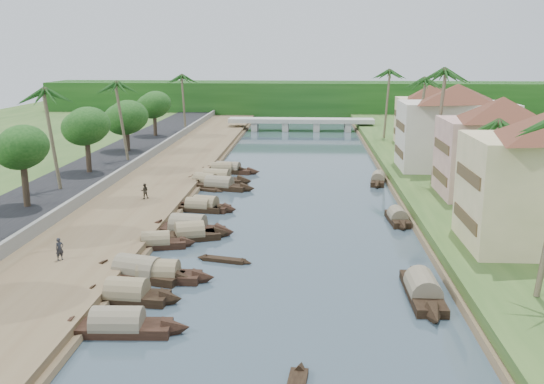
# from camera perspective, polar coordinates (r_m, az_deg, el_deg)

# --- Properties ---
(ground) EXTENTS (220.00, 220.00, 0.00)m
(ground) POSITION_cam_1_polar(r_m,az_deg,el_deg) (47.97, 1.60, -5.27)
(ground) COLOR #354550
(ground) RESTS_ON ground
(left_bank) EXTENTS (10.00, 180.00, 0.80)m
(left_bank) POSITION_cam_1_polar(r_m,az_deg,el_deg) (69.35, -11.18, 0.61)
(left_bank) COLOR brown
(left_bank) RESTS_ON ground
(right_bank) EXTENTS (16.00, 180.00, 1.20)m
(right_bank) POSITION_cam_1_polar(r_m,az_deg,el_deg) (69.37, 18.05, 0.38)
(right_bank) COLOR #305020
(right_bank) RESTS_ON ground
(road) EXTENTS (8.00, 180.00, 1.40)m
(road) POSITION_cam_1_polar(r_m,az_deg,el_deg) (71.89, -17.76, 0.91)
(road) COLOR black
(road) RESTS_ON ground
(retaining_wall) EXTENTS (0.40, 180.00, 1.10)m
(retaining_wall) POSITION_cam_1_polar(r_m,az_deg,el_deg) (70.33, -14.53, 1.40)
(retaining_wall) COLOR gray
(retaining_wall) RESTS_ON left_bank
(treeline) EXTENTS (120.00, 14.00, 8.00)m
(treeline) POSITION_cam_1_polar(r_m,az_deg,el_deg) (145.93, 2.90, 8.74)
(treeline) COLOR #133D10
(treeline) RESTS_ON ground
(bridge) EXTENTS (28.00, 4.00, 2.40)m
(bridge) POSITION_cam_1_polar(r_m,az_deg,el_deg) (118.27, 2.74, 6.60)
(bridge) COLOR #ADAEA3
(bridge) RESTS_ON ground
(building_mid) EXTENTS (14.11, 14.11, 9.70)m
(building_mid) POSITION_cam_1_polar(r_m,az_deg,el_deg) (62.99, 20.62, 4.07)
(building_mid) COLOR beige
(building_mid) RESTS_ON right_bank
(building_far) EXTENTS (15.59, 15.59, 10.20)m
(building_far) POSITION_cam_1_polar(r_m,az_deg,el_deg) (76.08, 16.87, 5.96)
(building_far) COLOR beige
(building_far) RESTS_ON right_bank
(building_distant) EXTENTS (12.62, 12.62, 9.20)m
(building_distant) POSITION_cam_1_polar(r_m,az_deg,el_deg) (95.78, 14.72, 7.16)
(building_distant) COLOR beige
(building_distant) RESTS_ON right_bank
(sampan_0) EXTENTS (8.28, 2.11, 2.17)m
(sampan_0) POSITION_cam_1_polar(r_m,az_deg,el_deg) (35.10, -14.33, -12.12)
(sampan_0) COLOR black
(sampan_0) RESTS_ON ground
(sampan_1) EXTENTS (7.35, 2.25, 2.17)m
(sampan_1) POSITION_cam_1_polar(r_m,az_deg,el_deg) (39.08, -13.47, -9.39)
(sampan_1) COLOR black
(sampan_1) RESTS_ON ground
(sampan_2) EXTENTS (7.98, 2.02, 2.11)m
(sampan_2) POSITION_cam_1_polar(r_m,az_deg,el_deg) (42.00, -10.62, -7.63)
(sampan_2) COLOR black
(sampan_2) RESTS_ON ground
(sampan_3) EXTENTS (8.94, 4.13, 2.34)m
(sampan_3) POSITION_cam_1_polar(r_m,az_deg,el_deg) (42.66, -12.48, -7.38)
(sampan_3) COLOR black
(sampan_3) RESTS_ON ground
(sampan_4) EXTENTS (6.63, 2.85, 1.89)m
(sampan_4) POSITION_cam_1_polar(r_m,az_deg,el_deg) (48.67, -10.88, -4.74)
(sampan_4) COLOR black
(sampan_4) RESTS_ON ground
(sampan_5) EXTENTS (7.00, 3.79, 2.19)m
(sampan_5) POSITION_cam_1_polar(r_m,az_deg,el_deg) (50.35, -7.75, -4.00)
(sampan_5) COLOR black
(sampan_5) RESTS_ON ground
(sampan_6) EXTENTS (8.64, 3.26, 2.48)m
(sampan_6) POSITION_cam_1_polar(r_m,az_deg,el_deg) (52.09, -7.90, -3.41)
(sampan_6) COLOR black
(sampan_6) RESTS_ON ground
(sampan_7) EXTENTS (6.82, 2.41, 1.84)m
(sampan_7) POSITION_cam_1_polar(r_m,az_deg,el_deg) (59.06, -6.96, -1.42)
(sampan_7) COLOR black
(sampan_7) RESTS_ON ground
(sampan_8) EXTENTS (6.81, 3.20, 2.08)m
(sampan_8) POSITION_cam_1_polar(r_m,az_deg,el_deg) (59.29, -6.27, -1.33)
(sampan_8) COLOR black
(sampan_8) RESTS_ON ground
(sampan_9) EXTENTS (8.84, 3.70, 2.20)m
(sampan_9) POSITION_cam_1_polar(r_m,az_deg,el_deg) (68.19, -4.99, 0.61)
(sampan_9) COLOR black
(sampan_9) RESTS_ON ground
(sampan_10) EXTENTS (7.44, 5.04, 2.11)m
(sampan_10) POSITION_cam_1_polar(r_m,az_deg,el_deg) (70.10, -6.29, 0.92)
(sampan_10) COLOR black
(sampan_10) RESTS_ON ground
(sampan_11) EXTENTS (8.92, 3.21, 2.47)m
(sampan_11) POSITION_cam_1_polar(r_m,az_deg,el_deg) (71.60, -5.21, 1.21)
(sampan_11) COLOR black
(sampan_11) RESTS_ON ground
(sampan_12) EXTENTS (8.82, 3.32, 2.08)m
(sampan_12) POSITION_cam_1_polar(r_m,az_deg,el_deg) (77.29, -4.15, 2.11)
(sampan_12) COLOR black
(sampan_12) RESTS_ON ground
(sampan_13) EXTENTS (7.67, 2.17, 2.09)m
(sampan_13) POSITION_cam_1_polar(r_m,az_deg,el_deg) (76.91, -4.77, 2.05)
(sampan_13) COLOR black
(sampan_13) RESTS_ON ground
(sampan_14) EXTENTS (2.01, 9.36, 2.26)m
(sampan_14) POSITION_cam_1_polar(r_m,az_deg,el_deg) (39.82, 14.00, -8.98)
(sampan_14) COLOR black
(sampan_14) RESTS_ON ground
(sampan_15) EXTENTS (1.79, 6.69, 1.83)m
(sampan_15) POSITION_cam_1_polar(r_m,az_deg,el_deg) (56.08, 11.72, -2.38)
(sampan_15) COLOR black
(sampan_15) RESTS_ON ground
(sampan_16) EXTENTS (2.48, 7.53, 1.86)m
(sampan_16) POSITION_cam_1_polar(r_m,az_deg,el_deg) (72.26, 9.95, 1.17)
(sampan_16) COLOR black
(sampan_16) RESTS_ON ground
(canoe_1) EXTENTS (4.46, 1.77, 0.71)m
(canoe_1) POSITION_cam_1_polar(r_m,az_deg,el_deg) (45.04, -4.54, -6.42)
(canoe_1) COLOR black
(canoe_1) RESTS_ON ground
(canoe_2) EXTENTS (5.59, 2.97, 0.83)m
(canoe_2) POSITION_cam_1_polar(r_m,az_deg,el_deg) (67.99, -6.67, 0.26)
(canoe_2) COLOR black
(canoe_2) RESTS_ON ground
(palm_1) EXTENTS (3.20, 3.20, 9.88)m
(palm_1) POSITION_cam_1_polar(r_m,az_deg,el_deg) (51.99, 19.84, 5.98)
(palm_1) COLOR #74674D
(palm_1) RESTS_ON ground
(palm_2) EXTENTS (3.20, 3.20, 13.55)m
(palm_2) POSITION_cam_1_polar(r_m,az_deg,el_deg) (66.31, 15.54, 10.71)
(palm_2) COLOR #74674D
(palm_2) RESTS_ON ground
(palm_3) EXTENTS (3.20, 3.20, 11.90)m
(palm_3) POSITION_cam_1_polar(r_m,az_deg,el_deg) (83.19, 13.75, 10.12)
(palm_3) COLOR #74674D
(palm_3) RESTS_ON ground
(palm_5) EXTENTS (3.20, 3.20, 11.55)m
(palm_5) POSITION_cam_1_polar(r_m,az_deg,el_deg) (64.26, -20.10, 8.80)
(palm_5) COLOR #74674D
(palm_5) RESTS_ON ground
(palm_6) EXTENTS (3.20, 3.20, 11.37)m
(palm_6) POSITION_cam_1_polar(r_m,az_deg,el_deg) (79.41, -13.92, 9.76)
(palm_6) COLOR #74674D
(palm_6) RESTS_ON ground
(palm_7) EXTENTS (3.20, 3.20, 12.40)m
(palm_7) POSITION_cam_1_polar(r_m,az_deg,el_deg) (100.95, 10.80, 11.00)
(palm_7) COLOR #74674D
(palm_7) RESTS_ON ground
(palm_8) EXTENTS (3.20, 3.20, 11.09)m
(palm_8) POSITION_cam_1_polar(r_m,az_deg,el_deg) (108.74, -8.34, 10.67)
(palm_8) COLOR #74674D
(palm_8) RESTS_ON ground
(tree_2) EXTENTS (4.43, 4.43, 7.21)m
(tree_2) POSITION_cam_1_polar(r_m,az_deg,el_deg) (58.32, -22.47, 3.79)
(tree_2) COLOR #443227
(tree_2) RESTS_ON ground
(tree_3) EXTENTS (4.95, 4.95, 7.37)m
(tree_3) POSITION_cam_1_polar(r_m,az_deg,el_deg) (72.90, -17.08, 5.86)
(tree_3) COLOR #443227
(tree_3) RESTS_ON ground
(tree_4) EXTENTS (5.47, 5.47, 6.90)m
(tree_4) POSITION_cam_1_polar(r_m,az_deg,el_deg) (87.61, -13.54, 6.77)
(tree_4) COLOR #443227
(tree_4) RESTS_ON ground
(tree_5) EXTENTS (5.03, 5.03, 7.14)m
(tree_5) POSITION_cam_1_polar(r_m,az_deg,el_deg) (102.59, -11.03, 8.01)
(tree_5) COLOR #443227
(tree_5) RESTS_ON ground
(tree_6) EXTENTS (4.81, 4.81, 7.21)m
(tree_6) POSITION_cam_1_polar(r_m,az_deg,el_deg) (78.79, 20.19, 5.92)
(tree_6) COLOR #443227
(tree_6) RESTS_ON ground
(person_near) EXTENTS (0.68, 0.69, 1.61)m
(person_near) POSITION_cam_1_polar(r_m,az_deg,el_deg) (45.14, -19.36, -5.09)
(person_near) COLOR #222429
(person_near) RESTS_ON left_bank
(person_far) EXTENTS (0.87, 0.76, 1.54)m
(person_far) POSITION_cam_1_polar(r_m,az_deg,el_deg) (61.51, -11.90, 0.10)
(person_far) COLOR #342E24
(person_far) RESTS_ON left_bank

